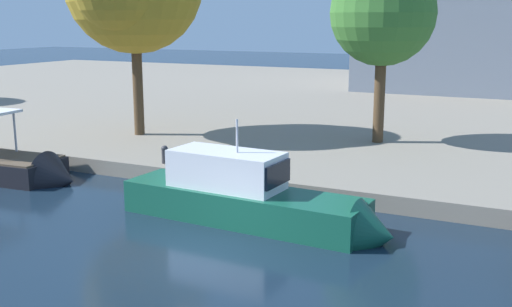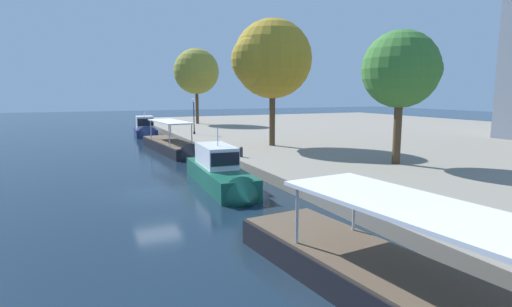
{
  "view_description": "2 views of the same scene",
  "coord_description": "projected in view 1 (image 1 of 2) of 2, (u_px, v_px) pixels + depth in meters",
  "views": [
    {
      "loc": [
        9.21,
        -14.66,
        6.94
      ],
      "look_at": [
        0.61,
        3.11,
        2.66
      ],
      "focal_mm": 43.4,
      "sensor_mm": 36.0,
      "label": 1
    },
    {
      "loc": [
        22.78,
        -4.01,
        5.69
      ],
      "look_at": [
        -0.77,
        6.56,
        1.77
      ],
      "focal_mm": 28.24,
      "sensor_mm": 36.0,
      "label": 2
    }
  ],
  "objects": [
    {
      "name": "dock_promenade",
      "position": [
        422.0,
        106.0,
        48.48
      ],
      "size": [
        120.0,
        55.0,
        0.69
      ],
      "primitive_type": "cube",
      "color": "gray",
      "rests_on": "ground_plane"
    },
    {
      "name": "ground_plane",
      "position": [
        192.0,
        259.0,
        18.29
      ],
      "size": [
        220.0,
        220.0,
        0.0
      ],
      "primitive_type": "plane",
      "color": "#142333"
    },
    {
      "name": "motor_yacht_2",
      "position": [
        254.0,
        205.0,
        21.43
      ],
      "size": [
        9.95,
        2.78,
        4.36
      ],
      "rotation": [
        0.0,
        0.0,
        -0.06
      ],
      "color": "#14513D",
      "rests_on": "ground_plane"
    },
    {
      "name": "mooring_bollard_1",
      "position": [
        165.0,
        154.0,
        27.4
      ],
      "size": [
        0.3,
        0.3,
        0.81
      ],
      "color": "#2D2D33",
      "rests_on": "dock_promenade"
    },
    {
      "name": "tree_0",
      "position": [
        386.0,
        12.0,
        30.82
      ],
      "size": [
        5.31,
        5.31,
        9.24
      ],
      "color": "#4C3823",
      "rests_on": "dock_promenade"
    }
  ]
}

